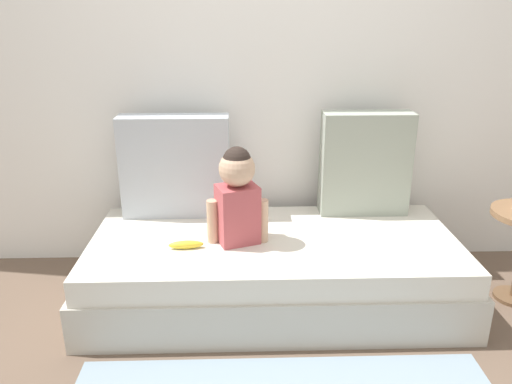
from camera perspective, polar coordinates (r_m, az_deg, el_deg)
ground_plane at (r=2.74m, az=1.98°, el=-12.12°), size 12.00×12.00×0.00m
back_wall at (r=2.89m, az=1.54°, el=15.99°), size 5.12×0.10×2.51m
couch at (r=2.65m, az=2.02°, el=-8.84°), size 1.92×0.87×0.36m
throw_pillow_left at (r=2.80m, az=-9.19°, el=2.91°), size 0.60×0.16×0.56m
throw_pillow_right at (r=2.86m, az=12.35°, el=3.19°), size 0.49×0.16×0.58m
toddler at (r=2.43m, az=-2.16°, el=-0.20°), size 0.31×0.21×0.49m
banana at (r=2.47m, az=-8.00°, el=-5.98°), size 0.17×0.06×0.04m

